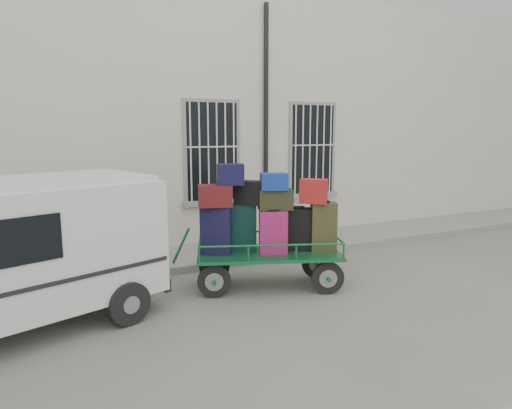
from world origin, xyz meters
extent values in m
plane|color=slate|center=(0.00, 0.00, 0.00)|extent=(80.00, 80.00, 0.00)
cube|color=beige|center=(0.00, 5.50, 3.00)|extent=(24.00, 5.00, 6.00)
cylinder|color=black|center=(0.95, 2.92, 2.80)|extent=(0.11, 0.11, 5.60)
cube|color=black|center=(-0.40, 2.98, 2.25)|extent=(1.20, 0.08, 2.20)
cube|color=gray|center=(-0.40, 2.96, 1.09)|extent=(1.45, 0.22, 0.12)
cube|color=black|center=(2.30, 2.98, 2.25)|extent=(1.20, 0.08, 2.20)
cube|color=gray|center=(2.30, 2.96, 1.09)|extent=(1.45, 0.22, 0.12)
cube|color=gray|center=(0.00, 2.20, 0.07)|extent=(24.00, 1.70, 0.15)
cylinder|color=black|center=(-1.53, -0.06, 0.28)|extent=(0.55, 0.26, 0.56)
cylinder|color=gray|center=(-1.53, -0.06, 0.28)|extent=(0.32, 0.20, 0.31)
cylinder|color=black|center=(-1.23, 0.73, 0.28)|extent=(0.55, 0.26, 0.56)
cylinder|color=gray|center=(-1.23, 0.73, 0.28)|extent=(0.32, 0.20, 0.31)
cylinder|color=black|center=(0.24, -0.75, 0.28)|extent=(0.55, 0.26, 0.56)
cylinder|color=gray|center=(0.24, -0.75, 0.28)|extent=(0.32, 0.20, 0.31)
cylinder|color=black|center=(0.55, 0.05, 0.28)|extent=(0.55, 0.26, 0.56)
cylinder|color=gray|center=(0.55, 0.05, 0.28)|extent=(0.32, 0.20, 0.31)
cube|color=#166333|center=(-0.49, -0.01, 0.62)|extent=(2.70, 1.93, 0.06)
cylinder|color=#166333|center=(-1.90, 0.53, 0.78)|extent=(0.32, 0.16, 0.63)
cube|color=black|center=(-1.35, 0.29, 1.06)|extent=(0.59, 0.53, 0.83)
cube|color=black|center=(-1.35, 0.29, 1.49)|extent=(0.24, 0.21, 0.03)
cube|color=black|center=(-0.86, 0.29, 1.06)|extent=(0.57, 0.48, 0.82)
cube|color=black|center=(-0.86, 0.29, 1.49)|extent=(0.24, 0.21, 0.03)
cube|color=#941B60|center=(-0.47, -0.13, 1.01)|extent=(0.53, 0.39, 0.74)
cube|color=black|center=(-0.47, -0.13, 1.40)|extent=(0.22, 0.18, 0.03)
cube|color=black|center=(0.05, -0.11, 1.02)|extent=(0.52, 0.44, 0.74)
cube|color=black|center=(0.05, -0.11, 1.40)|extent=(0.21, 0.19, 0.03)
cube|color=#34351A|center=(0.41, -0.34, 1.07)|extent=(0.52, 0.45, 0.85)
cube|color=black|center=(0.41, -0.34, 1.51)|extent=(0.21, 0.20, 0.03)
cube|color=#4D0F1D|center=(-1.37, 0.26, 1.65)|extent=(0.63, 0.51, 0.36)
cube|color=black|center=(-0.73, 0.19, 1.67)|extent=(0.62, 0.60, 0.41)
cube|color=#2A2A15|center=(-0.38, -0.03, 1.56)|extent=(0.66, 0.51, 0.35)
cube|color=maroon|center=(0.22, -0.30, 1.70)|extent=(0.53, 0.51, 0.41)
cube|color=black|center=(-1.13, 0.17, 2.01)|extent=(0.51, 0.42, 0.35)
cube|color=#153D96|center=(-0.43, -0.07, 1.88)|extent=(0.54, 0.48, 0.28)
cube|color=white|center=(-4.54, -0.13, 1.18)|extent=(4.40, 2.96, 1.66)
cube|color=black|center=(-2.62, 0.52, 1.45)|extent=(0.45, 1.23, 0.51)
cube|color=black|center=(-2.62, 0.52, 0.40)|extent=(0.63, 1.64, 0.20)
cube|color=white|center=(-2.59, 0.53, 0.61)|extent=(0.15, 0.37, 0.11)
cylinder|color=black|center=(-3.01, -0.50, 0.31)|extent=(0.66, 0.39, 0.63)
cylinder|color=black|center=(-3.55, 1.10, 0.31)|extent=(0.66, 0.39, 0.63)
camera|label=1|loc=(-4.07, -6.83, 2.74)|focal=32.00mm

